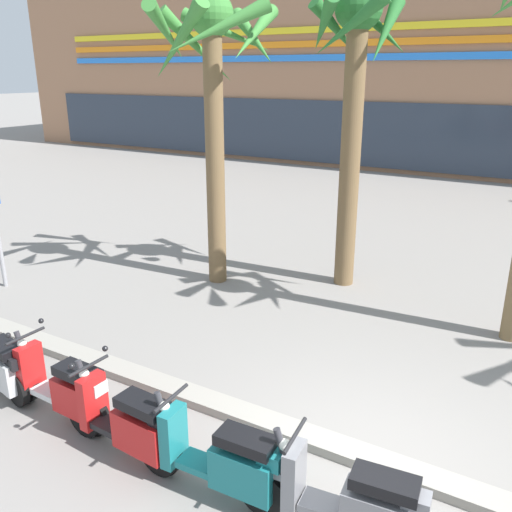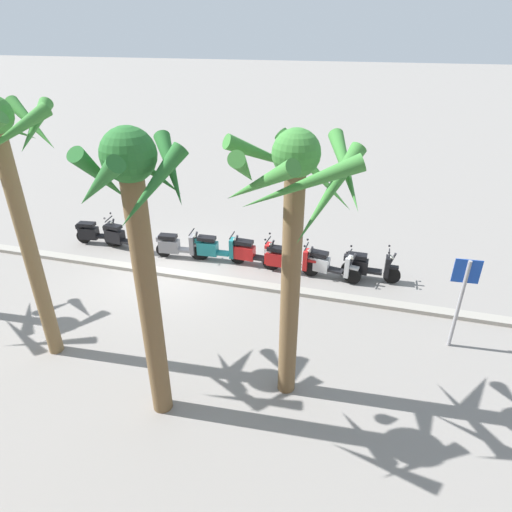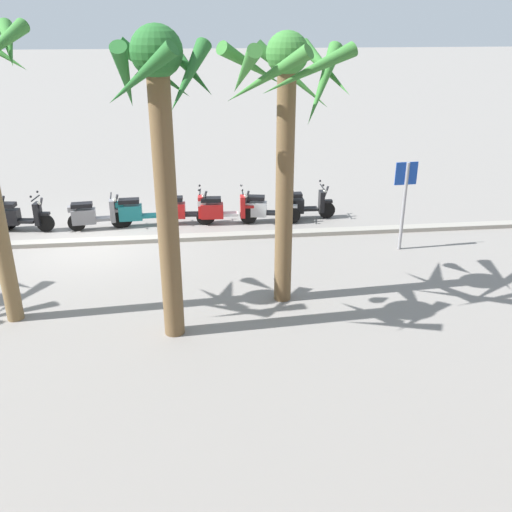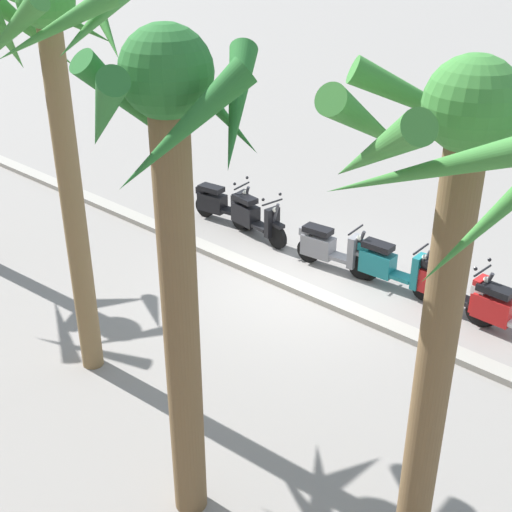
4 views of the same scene
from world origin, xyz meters
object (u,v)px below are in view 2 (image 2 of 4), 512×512
Objects in this scene: scooter_red_far_back at (286,259)px; scooter_grey_gap_after_mid at (177,246)px; crossing_sign at (461,294)px; scooter_black_mid_centre at (96,233)px; scooter_red_last_in_row at (252,253)px; palm_tree_mid_walkway at (9,171)px; scooter_teal_second_in_line at (215,249)px; palm_tree_far_corner at (294,209)px; scooter_black_lead_nearest at (121,237)px; scooter_black_mid_front at (366,266)px; palm_tree_near_sign at (139,225)px; scooter_silver_mid_rear at (327,265)px.

scooter_red_far_back is 3.80m from scooter_grey_gap_after_mid.
scooter_red_far_back is 5.43m from crossing_sign.
scooter_red_last_in_row is at bearing 179.45° from scooter_black_mid_centre.
scooter_red_last_in_row is at bearing -122.45° from palm_tree_mid_walkway.
palm_tree_mid_walkway is at bearing 114.25° from scooter_black_mid_centre.
crossing_sign reaches higher than scooter_teal_second_in_line.
scooter_grey_gap_after_mid is 3.30m from scooter_black_mid_centre.
scooter_grey_gap_after_mid is at bearing -45.82° from palm_tree_far_corner.
scooter_red_last_in_row is 4.80m from scooter_black_lead_nearest.
scooter_black_mid_front is 1.02× the size of scooter_teal_second_in_line.
crossing_sign is at bearing 167.16° from scooter_black_mid_centre.
scooter_black_mid_front is at bearing -178.74° from scooter_red_last_in_row.
palm_tree_near_sign reaches higher than palm_tree_far_corner.
scooter_teal_second_in_line is at bearing -2.45° from scooter_red_far_back.
palm_tree_near_sign is at bearing 88.99° from scooter_red_last_in_row.
scooter_red_far_back is 0.32× the size of palm_tree_near_sign.
scooter_silver_mid_rear is 3.78m from scooter_teal_second_in_line.
scooter_black_mid_centre is at bearing -0.55° from scooter_red_last_in_row.
palm_tree_mid_walkway is at bearing 41.57° from scooter_silver_mid_rear.
palm_tree_far_corner is (1.43, 5.26, 3.78)m from scooter_black_mid_front.
crossing_sign is (-5.89, 2.63, 1.04)m from scooter_red_last_in_row.
palm_tree_near_sign reaches higher than scooter_red_last_in_row.
scooter_black_mid_centre is (5.91, -0.06, -0.02)m from scooter_red_last_in_row.
scooter_teal_second_in_line is at bearing -174.11° from scooter_grey_gap_after_mid.
palm_tree_far_corner is (-8.17, 5.24, 3.79)m from scooter_black_mid_centre.
scooter_grey_gap_after_mid is 2.19m from scooter_black_lead_nearest.
scooter_grey_gap_after_mid is 0.98× the size of scooter_black_mid_centre.
scooter_black_mid_centre is (3.30, -0.22, -0.01)m from scooter_grey_gap_after_mid.
palm_tree_far_corner is at bearing 35.09° from crossing_sign.
palm_tree_far_corner reaches higher than scooter_black_mid_front.
scooter_black_mid_centre is (7.10, -0.19, -0.01)m from scooter_red_far_back.
scooter_silver_mid_rear is 0.31× the size of palm_tree_mid_walkway.
scooter_black_mid_centre is at bearing -32.68° from palm_tree_far_corner.
scooter_silver_mid_rear is 1.01× the size of scooter_black_lead_nearest.
palm_tree_far_corner is (-1.07, 5.05, 3.78)m from scooter_red_far_back.
palm_tree_near_sign is 0.97× the size of palm_tree_mid_walkway.
scooter_silver_mid_rear is 1.03× the size of scooter_teal_second_in_line.
scooter_black_mid_front is at bearing -178.76° from scooter_teal_second_in_line.
scooter_red_last_in_row is 0.31× the size of palm_tree_far_corner.
crossing_sign is (-4.70, 2.50, 1.05)m from scooter_red_far_back.
scooter_grey_gap_after_mid is 6.70m from palm_tree_mid_walkway.
scooter_silver_mid_rear is at bearing -179.64° from scooter_grey_gap_after_mid.
scooter_black_mid_centre is at bearing 0.14° from scooter_black_mid_front.
scooter_red_far_back is 2.46m from scooter_teal_second_in_line.
scooter_black_mid_centre is at bearing -12.84° from crossing_sign.
scooter_black_lead_nearest is (4.80, 0.05, -0.00)m from scooter_red_last_in_row.
scooter_black_mid_front is 1.05× the size of scooter_red_last_in_row.
crossing_sign is 0.40× the size of palm_tree_mid_walkway.
scooter_grey_gap_after_mid is at bearing 2.24° from scooter_black_mid_front.
scooter_red_far_back is 1.04× the size of scooter_black_mid_centre.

